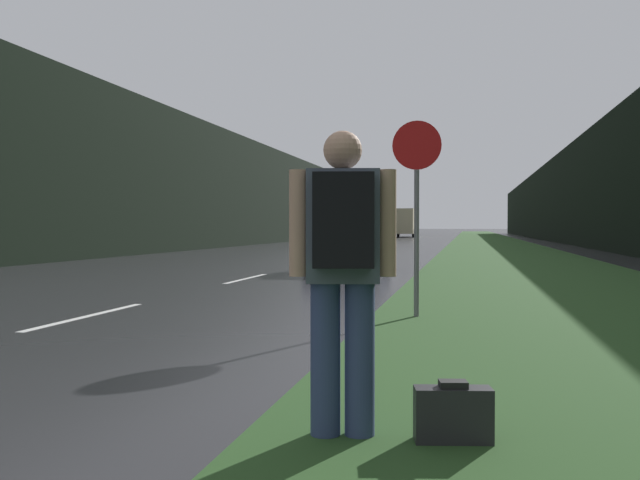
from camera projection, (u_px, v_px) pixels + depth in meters
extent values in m
cube|color=#26471E|center=(497.00, 247.00, 40.45)|extent=(6.00, 240.00, 0.02)
cube|color=silver|center=(88.00, 316.00, 9.57)|extent=(0.12, 3.00, 0.01)
cube|color=silver|center=(246.00, 278.00, 16.41)|extent=(0.12, 3.00, 0.01)
cube|color=silver|center=(312.00, 263.00, 23.24)|extent=(0.12, 3.00, 0.01)
cube|color=silver|center=(347.00, 255.00, 30.08)|extent=(0.12, 3.00, 0.01)
cube|color=silver|center=(370.00, 249.00, 36.92)|extent=(0.12, 3.00, 0.01)
cube|color=black|center=(273.00, 198.00, 53.75)|extent=(2.00, 140.00, 7.09)
cube|color=black|center=(577.00, 196.00, 48.86)|extent=(2.00, 140.00, 6.83)
cylinder|color=slate|center=(417.00, 244.00, 9.40)|extent=(0.07, 0.07, 2.06)
cylinder|color=#B71414|center=(417.00, 145.00, 9.37)|extent=(0.68, 0.02, 0.68)
cylinder|color=navy|center=(325.00, 360.00, 4.07)|extent=(0.18, 0.18, 0.94)
cylinder|color=navy|center=(360.00, 360.00, 4.06)|extent=(0.18, 0.18, 0.94)
cube|color=#4C5666|center=(343.00, 226.00, 4.05)|extent=(0.47, 0.32, 0.68)
sphere|color=tan|center=(343.00, 150.00, 4.04)|extent=(0.23, 0.23, 0.23)
cylinder|color=tan|center=(298.00, 223.00, 4.06)|extent=(0.11, 0.11, 0.64)
cylinder|color=tan|center=(388.00, 223.00, 4.04)|extent=(0.11, 0.11, 0.64)
cube|color=black|center=(343.00, 220.00, 3.84)|extent=(0.37, 0.24, 0.54)
cube|color=#232326|center=(453.00, 416.00, 3.94)|extent=(0.47, 0.24, 0.34)
cube|color=black|center=(453.00, 384.00, 3.94)|extent=(0.18, 0.14, 0.04)
cube|color=#2D3856|center=(351.00, 250.00, 19.43)|extent=(1.85, 4.34, 0.58)
cube|color=#1B2134|center=(352.00, 231.00, 19.63)|extent=(1.57, 1.95, 0.52)
cylinder|color=black|center=(375.00, 262.00, 17.94)|extent=(0.20, 0.66, 0.66)
cylinder|color=black|center=(310.00, 261.00, 18.31)|extent=(0.20, 0.66, 0.66)
cylinder|color=black|center=(387.00, 257.00, 20.56)|extent=(0.20, 0.66, 0.66)
cylinder|color=black|center=(330.00, 257.00, 20.94)|extent=(0.20, 0.66, 0.66)
cube|color=#6E684F|center=(408.00, 224.00, 82.86)|extent=(2.32, 2.57, 2.13)
cube|color=tan|center=(405.00, 221.00, 78.44)|extent=(2.44, 6.46, 2.84)
cylinder|color=black|center=(398.00, 233.00, 82.88)|extent=(0.28, 0.90, 0.90)
cylinder|color=black|center=(417.00, 233.00, 82.38)|extent=(0.28, 0.90, 0.90)
cylinder|color=black|center=(393.00, 233.00, 77.14)|extent=(0.28, 0.90, 0.90)
cylinder|color=black|center=(413.00, 233.00, 76.65)|extent=(0.28, 0.90, 0.90)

